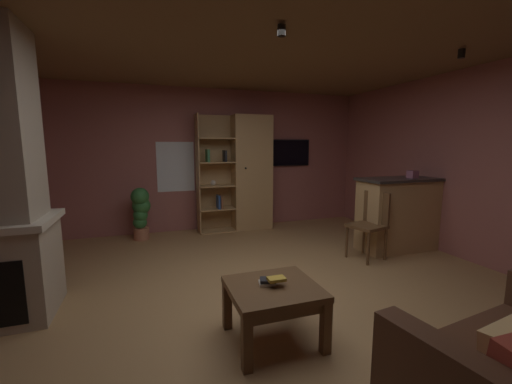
{
  "coord_description": "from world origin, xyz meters",
  "views": [
    {
      "loc": [
        -1.12,
        -2.85,
        1.55
      ],
      "look_at": [
        0.0,
        0.4,
        1.05
      ],
      "focal_mm": 22.43,
      "sensor_mm": 36.0,
      "label": 1
    }
  ],
  "objects": [
    {
      "name": "floor",
      "position": [
        0.0,
        0.0,
        -0.01
      ],
      "size": [
        5.91,
        6.04,
        0.02
      ],
      "primitive_type": "cube",
      "color": "#A37A4C",
      "rests_on": "ground"
    },
    {
      "name": "wall_back",
      "position": [
        0.0,
        3.05,
        1.28
      ],
      "size": [
        6.03,
        0.06,
        2.57
      ],
      "primitive_type": "cube",
      "color": "#9E5B56",
      "rests_on": "ground"
    },
    {
      "name": "wall_right",
      "position": [
        2.99,
        0.0,
        1.28
      ],
      "size": [
        0.06,
        6.04,
        2.57
      ],
      "primitive_type": "cube",
      "color": "#9E5B56",
      "rests_on": "ground"
    },
    {
      "name": "ceiling",
      "position": [
        0.0,
        0.0,
        2.58
      ],
      "size": [
        5.91,
        6.04,
        0.02
      ],
      "primitive_type": "cube",
      "color": "brown"
    },
    {
      "name": "window_pane_back",
      "position": [
        -0.62,
        3.02,
        1.17
      ],
      "size": [
        0.65,
        0.01,
        0.88
      ],
      "primitive_type": "cube",
      "color": "white"
    },
    {
      "name": "bookshelf_cabinet",
      "position": [
        0.64,
        2.78,
        1.04
      ],
      "size": [
        1.36,
        0.41,
        2.09
      ],
      "color": "tan",
      "rests_on": "ground"
    },
    {
      "name": "kitchen_bar_counter",
      "position": [
        2.51,
        0.87,
        0.54
      ],
      "size": [
        1.41,
        0.58,
        1.08
      ],
      "color": "tan",
      "rests_on": "ground"
    },
    {
      "name": "tissue_box",
      "position": [
        2.56,
        0.81,
        1.13
      ],
      "size": [
        0.13,
        0.13,
        0.11
      ],
      "primitive_type": "cube",
      "rotation": [
        0.0,
        0.0,
        0.05
      ],
      "color": "#995972",
      "rests_on": "kitchen_bar_counter"
    },
    {
      "name": "coffee_table",
      "position": [
        -0.21,
        -0.65,
        0.37
      ],
      "size": [
        0.7,
        0.64,
        0.46
      ],
      "color": "brown",
      "rests_on": "ground"
    },
    {
      "name": "table_book_0",
      "position": [
        -0.25,
        -0.6,
        0.47
      ],
      "size": [
        0.15,
        0.12,
        0.02
      ],
      "primitive_type": "cube",
      "rotation": [
        0.0,
        0.0,
        -0.2
      ],
      "color": "beige",
      "rests_on": "coffee_table"
    },
    {
      "name": "table_book_1",
      "position": [
        -0.25,
        -0.61,
        0.49
      ],
      "size": [
        0.15,
        0.13,
        0.03
      ],
      "primitive_type": "cube",
      "rotation": [
        0.0,
        0.0,
        -0.3
      ],
      "color": "black",
      "rests_on": "coffee_table"
    },
    {
      "name": "table_book_2",
      "position": [
        -0.2,
        -0.66,
        0.52
      ],
      "size": [
        0.14,
        0.09,
        0.02
      ],
      "primitive_type": "cube",
      "rotation": [
        0.0,
        0.0,
        -0.02
      ],
      "color": "gold",
      "rests_on": "coffee_table"
    },
    {
      "name": "dining_chair",
      "position": [
        1.77,
        0.7,
        0.53
      ],
      "size": [
        0.51,
        0.51,
        0.92
      ],
      "color": "brown",
      "rests_on": "ground"
    },
    {
      "name": "potted_floor_plant",
      "position": [
        -1.24,
        2.65,
        0.49
      ],
      "size": [
        0.31,
        0.33,
        0.87
      ],
      "color": "#B77051",
      "rests_on": "ground"
    },
    {
      "name": "wall_mounted_tv",
      "position": [
        1.55,
        2.99,
        1.41
      ],
      "size": [
        0.92,
        0.06,
        0.52
      ],
      "color": "black"
    },
    {
      "name": "track_light_spot_1",
      "position": [
        -0.0,
        -0.25,
        2.5
      ],
      "size": [
        0.07,
        0.07,
        0.09
      ],
      "primitive_type": "cylinder",
      "color": "black"
    },
    {
      "name": "track_light_spot_2",
      "position": [
        2.05,
        -0.24,
        2.5
      ],
      "size": [
        0.07,
        0.07,
        0.09
      ],
      "primitive_type": "cylinder",
      "color": "black"
    }
  ]
}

